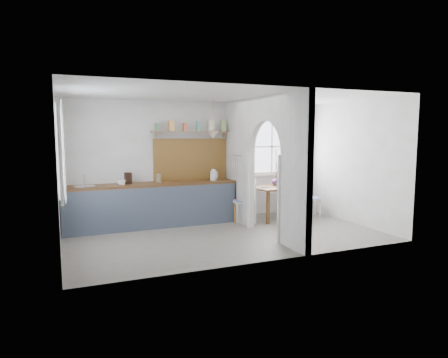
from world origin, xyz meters
name	(u,v)px	position (x,y,z in m)	size (l,w,h in m)	color
floor	(228,236)	(0.00, 0.00, 0.00)	(5.80, 3.20, 0.01)	gray
ceiling	(228,95)	(0.00, 0.00, 2.60)	(5.80, 3.20, 0.01)	silver
walls	(228,167)	(0.00, 0.00, 1.30)	(5.81, 3.21, 2.60)	silver
partition	(260,158)	(0.70, 0.06, 1.45)	(0.12, 3.20, 2.60)	silver
kitchen_window	(58,151)	(-2.87, 0.00, 1.65)	(0.10, 1.16, 1.50)	white
nook_window	(272,147)	(1.80, 1.56, 1.60)	(1.76, 0.10, 1.30)	white
counter	(152,204)	(-1.13, 1.33, 0.46)	(3.50, 0.60, 0.90)	brown
sink	(85,187)	(-2.43, 1.30, 0.89)	(0.40, 0.40, 0.02)	silver
backsplash	(191,159)	(-0.20, 1.58, 1.35)	(1.65, 0.03, 0.90)	olive
shelf	(192,129)	(-0.20, 1.49, 2.00)	(1.75, 0.20, 0.21)	#91744F
pendant_lamp	(213,135)	(0.15, 1.15, 1.88)	(0.26, 0.26, 0.16)	beige
utensil_rail	(238,155)	(0.61, 0.90, 1.45)	(0.02, 0.02, 0.50)	silver
dining_table	(278,202)	(1.65, 0.98, 0.37)	(1.17, 0.78, 0.73)	brown
chair_left	(243,200)	(0.76, 0.92, 0.48)	(0.44, 0.44, 0.96)	silver
chair_right	(310,198)	(2.49, 0.94, 0.42)	(0.38, 0.38, 0.83)	silver
kettle	(214,175)	(0.22, 1.28, 1.02)	(0.20, 0.16, 0.24)	silver
mug_a	(123,183)	(-1.72, 1.24, 0.95)	(0.11, 0.11, 0.10)	silver
mug_b	(121,182)	(-1.76, 1.27, 0.95)	(0.12, 0.12, 0.10)	white
knife_block	(128,178)	(-1.59, 1.41, 1.01)	(0.10, 0.15, 0.23)	black
jar	(159,178)	(-0.97, 1.39, 0.99)	(0.11, 0.11, 0.17)	#776B4E
towel_magenta	(235,210)	(0.58, 0.97, 0.28)	(0.02, 0.03, 0.53)	#A21950
towel_orange	(235,211)	(0.58, 0.95, 0.25)	(0.02, 0.03, 0.53)	orange
bowl	(291,184)	(1.93, 0.91, 0.77)	(0.32, 0.32, 0.08)	beige
table_cup	(278,185)	(1.56, 0.83, 0.78)	(0.09, 0.09, 0.09)	#64945C
plate	(265,187)	(1.27, 0.90, 0.74)	(0.17, 0.17, 0.01)	#3C3535
vase	(276,181)	(1.69, 1.15, 0.84)	(0.20, 0.20, 0.20)	#4B2758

